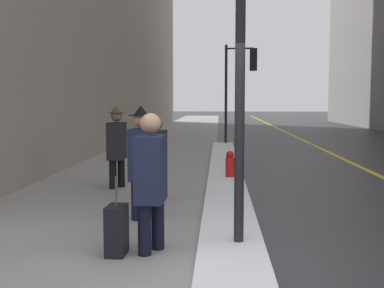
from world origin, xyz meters
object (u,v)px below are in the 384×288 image
Objects in this scene: fire_hydrant at (230,166)px; pedestrian_nearside at (141,158)px; pedestrian_in_glasses at (151,176)px; lamp_post at (240,22)px; pedestrian_with_shoulder_bag at (117,144)px; traffic_light_near at (242,73)px; rolling_suitcase at (117,231)px; pedestrian_trailing at (157,155)px.

pedestrian_nearside is at bearing -111.70° from fire_hydrant.
lamp_post is at bearing 102.81° from pedestrian_in_glasses.
pedestrian_with_shoulder_bag is (-0.94, 2.60, -0.02)m from pedestrian_nearside.
traffic_light_near is 4.31× the size of rolling_suitcase.
lamp_post is 13.99m from traffic_light_near.
pedestrian_trailing is 1.70m from pedestrian_with_shoulder_bag.
lamp_post reaches higher than pedestrian_with_shoulder_bag.
pedestrian_nearside is at bearing -165.20° from pedestrian_in_glasses.
lamp_post is 2.11m from pedestrian_in_glasses.
pedestrian_nearside reaches higher than fire_hydrant.
pedestrian_with_shoulder_bag is at bearing -156.86° from fire_hydrant.
pedestrian_with_shoulder_bag is at bearing -158.48° from pedestrian_nearside.
pedestrian_in_glasses is 2.91m from pedestrian_trailing.
traffic_light_near is 11.66m from pedestrian_trailing.
lamp_post reaches higher than fire_hydrant.
traffic_light_near is at bearing 164.60° from pedestrian_with_shoulder_bag.
fire_hydrant is (-0.68, -8.92, -2.62)m from traffic_light_near.
lamp_post is 5.60m from fire_hydrant.
rolling_suitcase is (-0.01, -1.77, -0.66)m from pedestrian_nearside.
lamp_post is 4.80× the size of rolling_suitcase.
lamp_post reaches higher than rolling_suitcase.
fire_hydrant is (1.44, 3.61, -0.61)m from pedestrian_nearside.
traffic_light_near is at bearing 172.10° from pedestrian_nearside.
lamp_post reaches higher than traffic_light_near.
pedestrian_with_shoulder_bag reaches higher than rolling_suitcase.
pedestrian_in_glasses is at bearing 14.80° from pedestrian_nearside.
pedestrian_trailing is 2.20× the size of fire_hydrant.
pedestrian_trailing is at bearing 179.85° from rolling_suitcase.
traffic_light_near is 2.37× the size of pedestrian_with_shoulder_bag.
lamp_post is 1.11× the size of traffic_light_near.
pedestrian_in_glasses is 4.45m from pedestrian_with_shoulder_bag.
fire_hydrant is at bearing 160.00° from pedestrian_nearside.
pedestrian_nearside is 2.76m from pedestrian_with_shoulder_bag.
pedestrian_in_glasses is at bearing 18.96° from pedestrian_with_shoulder_bag.
pedestrian_in_glasses is 5.40m from fire_hydrant.
pedestrian_nearside is 1.14× the size of pedestrian_trailing.
lamp_post is 2.60× the size of pedestrian_nearside.
pedestrian_nearside is at bearing -178.60° from rolling_suitcase.
pedestrian_nearside is 1.89m from rolling_suitcase.
pedestrian_with_shoulder_bag is at bearing -103.38° from traffic_light_near.
lamp_post is 2.71× the size of pedestrian_in_glasses.
pedestrian_trailing is 1.62× the size of rolling_suitcase.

